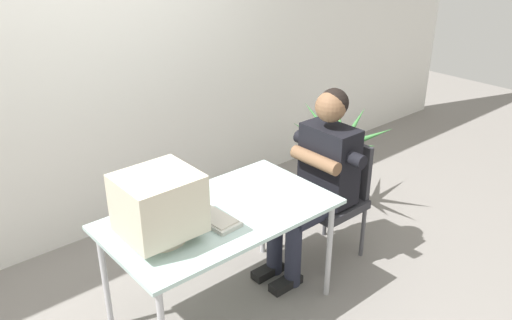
# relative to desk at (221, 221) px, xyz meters

# --- Properties ---
(ground_plane) EXTENTS (12.00, 12.00, 0.00)m
(ground_plane) POSITION_rel_desk_xyz_m (0.00, 0.00, -0.66)
(ground_plane) COLOR gray
(wall_back) EXTENTS (8.00, 0.10, 3.00)m
(wall_back) POSITION_rel_desk_xyz_m (0.30, 1.40, 0.84)
(wall_back) COLOR silver
(wall_back) RESTS_ON ground_plane
(desk) EXTENTS (1.34, 0.76, 0.71)m
(desk) POSITION_rel_desk_xyz_m (0.00, 0.00, 0.00)
(desk) COLOR #B7B7BC
(desk) RESTS_ON ground_plane
(crt_monitor) EXTENTS (0.41, 0.36, 0.38)m
(crt_monitor) POSITION_rel_desk_xyz_m (-0.40, -0.02, 0.27)
(crt_monitor) COLOR beige
(crt_monitor) RESTS_ON desk
(keyboard) EXTENTS (0.18, 0.43, 0.03)m
(keyboard) POSITION_rel_desk_xyz_m (-0.09, 0.00, 0.07)
(keyboard) COLOR silver
(keyboard) RESTS_ON desk
(office_chair) EXTENTS (0.42, 0.42, 0.85)m
(office_chair) POSITION_rel_desk_xyz_m (1.01, -0.00, -0.17)
(office_chair) COLOR #4C4C51
(office_chair) RESTS_ON ground_plane
(person_seated) EXTENTS (0.70, 0.58, 1.27)m
(person_seated) POSITION_rel_desk_xyz_m (0.82, -0.00, 0.03)
(person_seated) COLOR black
(person_seated) RESTS_ON ground_plane
(potted_plant) EXTENTS (0.81, 0.81, 0.92)m
(potted_plant) POSITION_rel_desk_xyz_m (1.50, 0.38, -0.24)
(potted_plant) COLOR #4C4C51
(potted_plant) RESTS_ON ground_plane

